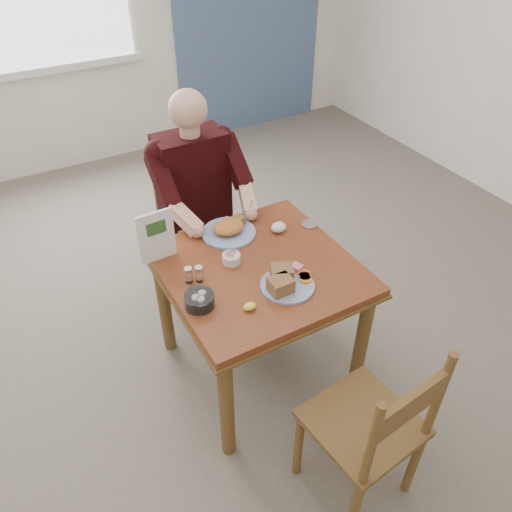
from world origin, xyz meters
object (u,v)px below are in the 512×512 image
chair_near (371,429)px  chair_far (196,229)px  near_plate (285,281)px  far_plate (229,229)px  table (259,283)px  diner (198,190)px

chair_near → chair_far: bearing=91.5°
near_plate → far_plate: bearing=93.9°
table → diner: size_ratio=0.66×
chair_near → diner: (-0.04, 1.56, 0.33)m
table → far_plate: bearing=90.5°
diner → table: bearing=-90.0°
table → chair_near: chair_near is taller
chair_near → far_plate: (-0.05, 1.17, 0.30)m
chair_near → far_plate: 1.21m
diner → far_plate: bearing=-90.4°
chair_far → chair_near: size_ratio=1.00×
table → chair_near: size_ratio=0.97×
diner → far_plate: (-0.00, -0.40, -0.03)m
chair_far → diner: diner is taller
chair_near → far_plate: size_ratio=2.72×
diner → near_plate: size_ratio=4.79×
chair_far → near_plate: bearing=-88.2°
table → chair_near: (0.04, -0.86, -0.16)m
chair_near → near_plate: size_ratio=3.28×
diner → near_plate: diner is taller
chair_near → near_plate: (-0.01, 0.67, 0.30)m
table → chair_far: 0.81m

